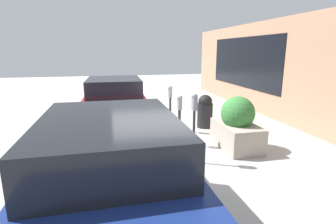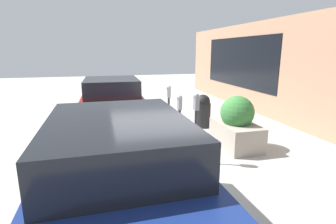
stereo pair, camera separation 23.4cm
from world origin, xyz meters
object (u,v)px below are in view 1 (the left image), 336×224
at_px(parking_meter_nearest, 194,116).
at_px(parking_meter_middle, 170,101).
at_px(parked_car_middle, 115,100).
at_px(parking_meter_second, 179,113).
at_px(parked_car_front, 112,166).
at_px(trash_bin, 205,111).
at_px(planter_box, 237,126).

relative_size(parking_meter_nearest, parking_meter_middle, 1.10).
bearing_deg(parking_meter_middle, parking_meter_nearest, 179.54).
bearing_deg(parked_car_middle, parking_meter_second, -147.27).
bearing_deg(parked_car_front, trash_bin, -36.15).
height_order(parking_meter_second, trash_bin, parking_meter_second).
distance_m(parked_car_front, parked_car_middle, 5.30).
distance_m(parked_car_front, trash_bin, 5.11).
distance_m(parking_meter_middle, planter_box, 2.19).
relative_size(parking_meter_second, trash_bin, 1.26).
distance_m(planter_box, parked_car_front, 3.84).
relative_size(parking_meter_second, planter_box, 0.92).
xyz_separation_m(parked_car_middle, trash_bin, (-1.14, -2.79, -0.28)).
height_order(parking_meter_nearest, trash_bin, parking_meter_nearest).
bearing_deg(parking_meter_second, parked_car_front, 147.82).
bearing_deg(parking_meter_middle, trash_bin, -80.52).
xyz_separation_m(planter_box, parked_car_middle, (3.03, 2.94, 0.24)).
height_order(parking_meter_second, planter_box, parking_meter_second).
bearing_deg(parking_meter_middle, parking_meter_second, 178.29).
relative_size(parking_meter_middle, parked_car_front, 0.30).
bearing_deg(planter_box, trash_bin, 4.42).
distance_m(parking_meter_nearest, trash_bin, 2.87).
bearing_deg(parking_meter_second, trash_bin, -40.88).
relative_size(parking_meter_middle, trash_bin, 1.34).
distance_m(parking_meter_second, trash_bin, 1.90).
relative_size(parking_meter_nearest, trash_bin, 1.46).
bearing_deg(parked_car_front, parking_meter_nearest, -48.18).
height_order(parking_meter_nearest, parked_car_front, parked_car_front).
relative_size(parking_meter_middle, planter_box, 0.98).
bearing_deg(trash_bin, parking_meter_nearest, 154.74).
distance_m(parking_meter_middle, parked_car_front, 4.34).
bearing_deg(planter_box, parking_meter_middle, 38.13).
xyz_separation_m(parking_meter_nearest, trash_bin, (2.55, -1.20, -0.54)).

